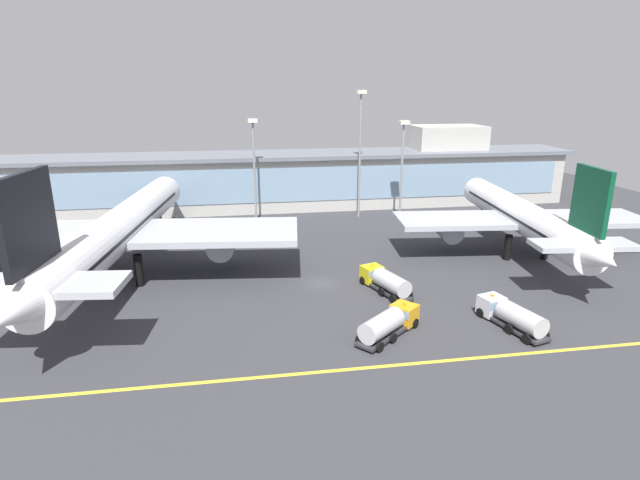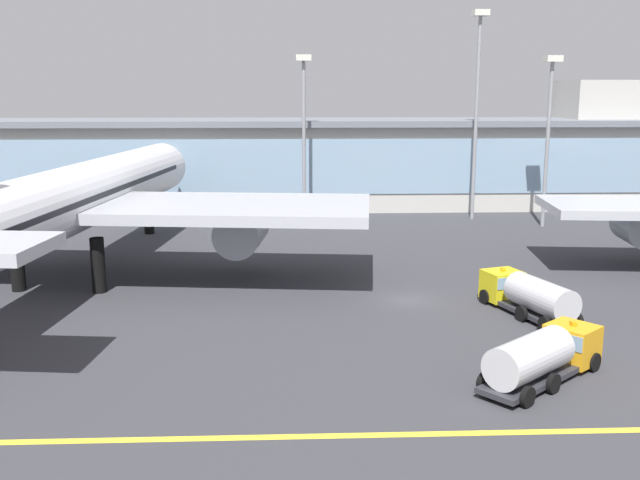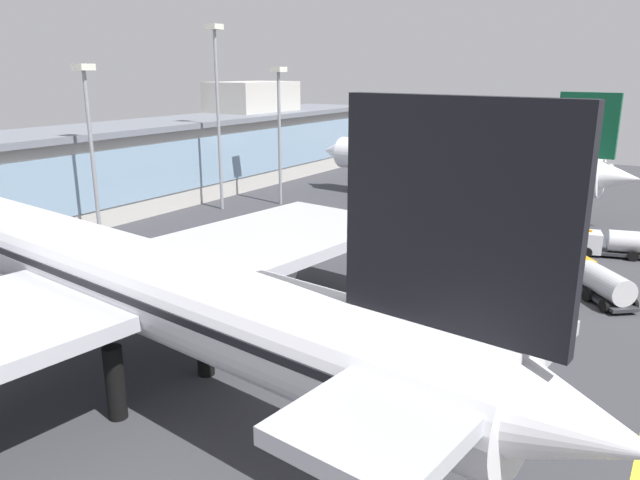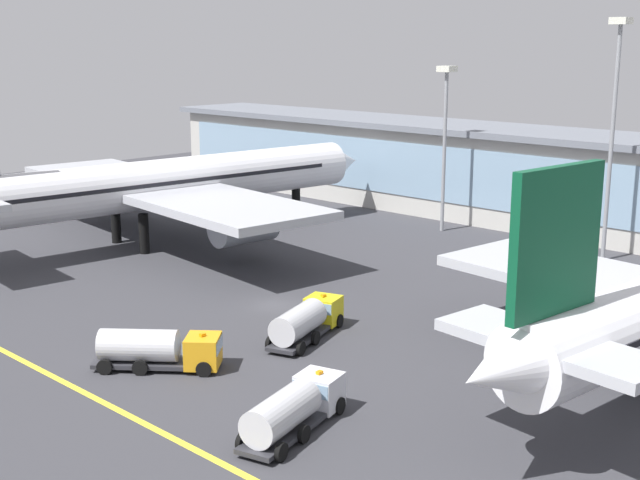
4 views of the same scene
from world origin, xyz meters
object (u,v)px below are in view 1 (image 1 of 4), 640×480
object	(u,v)px
airliner_near_right	(522,217)
service_truck_far	(510,314)
apron_light_mast_east	(360,137)
airliner_near_left	(119,231)
fuel_tanker_truck	(384,280)
apron_light_mast_west	(254,153)
baggage_tug_near	(390,322)
apron_light_mast_centre	(402,155)

from	to	relation	value
airliner_near_right	service_truck_far	xyz separation A→B (m)	(-14.67, -23.73, -4.55)
service_truck_far	apron_light_mast_east	xyz separation A→B (m)	(-5.09, 51.12, 14.76)
airliner_near_right	apron_light_mast_east	size ratio (longest dim) A/B	1.93
airliner_near_left	fuel_tanker_truck	bearing A→B (deg)	-101.09
service_truck_far	apron_light_mast_west	distance (m)	58.66
airliner_near_right	apron_light_mast_east	distance (m)	35.29
airliner_near_right	baggage_tug_near	xyz separation A→B (m)	(-28.48, -23.40, -4.55)
fuel_tanker_truck	apron_light_mast_west	size ratio (longest dim) A/B	0.47
apron_light_mast_west	service_truck_far	bearing A→B (deg)	-63.03
service_truck_far	apron_light_mast_centre	bearing A→B (deg)	-17.34
fuel_tanker_truck	apron_light_mast_centre	world-z (taller)	apron_light_mast_centre
apron_light_mast_west	apron_light_mast_centre	bearing A→B (deg)	-10.60
apron_light_mast_centre	apron_light_mast_east	distance (m)	9.32
fuel_tanker_truck	airliner_near_left	bearing A→B (deg)	54.06
apron_light_mast_west	apron_light_mast_centre	size ratio (longest dim) A/B	1.01
apron_light_mast_west	apron_light_mast_east	bearing A→B (deg)	-0.24
apron_light_mast_west	apron_light_mast_east	xyz separation A→B (m)	(20.96, -0.09, 2.89)
baggage_tug_near	service_truck_far	bearing A→B (deg)	-41.67
fuel_tanker_truck	apron_light_mast_east	size ratio (longest dim) A/B	0.37
service_truck_far	apron_light_mast_west	world-z (taller)	apron_light_mast_west
airliner_near_left	service_truck_far	xyz separation A→B (m)	(45.90, -23.26, -5.24)
service_truck_far	apron_light_mast_west	bearing A→B (deg)	12.17
airliner_near_left	baggage_tug_near	distance (m)	39.79
airliner_near_left	apron_light_mast_west	xyz separation A→B (m)	(19.85, 27.94, 6.63)
airliner_near_left	apron_light_mast_east	bearing A→B (deg)	-49.22
airliner_near_left	fuel_tanker_truck	world-z (taller)	airliner_near_left
apron_light_mast_east	apron_light_mast_west	bearing A→B (deg)	179.76
airliner_near_left	apron_light_mast_west	distance (m)	34.91
fuel_tanker_truck	service_truck_far	size ratio (longest dim) A/B	1.00
airliner_near_left	airliner_near_right	world-z (taller)	airliner_near_left
apron_light_mast_centre	apron_light_mast_west	bearing A→B (deg)	169.40
service_truck_far	airliner_near_left	bearing A→B (deg)	48.33
service_truck_far	apron_light_mast_centre	world-z (taller)	apron_light_mast_centre
airliner_near_left	apron_light_mast_east	distance (m)	50.32
airliner_near_right	fuel_tanker_truck	xyz separation A→B (m)	(-25.63, -11.52, -4.55)
airliner_near_right	baggage_tug_near	bearing A→B (deg)	135.51
airliner_near_left	apron_light_mast_east	xyz separation A→B (m)	(40.81, 27.86, 9.52)
apron_light_mast_centre	service_truck_far	bearing A→B (deg)	-92.54
airliner_near_right	baggage_tug_near	size ratio (longest dim) A/B	5.73
baggage_tug_near	apron_light_mast_east	bearing A→B (deg)	39.94
airliner_near_left	airliner_near_right	bearing A→B (deg)	-83.09
airliner_near_right	fuel_tanker_truck	distance (m)	28.47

